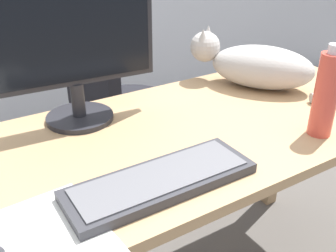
{
  "coord_description": "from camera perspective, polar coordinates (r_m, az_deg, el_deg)",
  "views": [
    {
      "loc": [
        -0.61,
        -0.82,
        1.26
      ],
      "look_at": [
        -0.13,
        -0.06,
        0.79
      ],
      "focal_mm": 41.98,
      "sensor_mm": 36.0,
      "label": 1
    }
  ],
  "objects": [
    {
      "name": "cat",
      "position": [
        1.44,
        12.62,
        8.68
      ],
      "size": [
        0.38,
        0.52,
        0.2
      ],
      "color": "#B2ADA8",
      "rests_on": "desk"
    },
    {
      "name": "monitor",
      "position": [
        1.13,
        -13.78,
        11.2
      ],
      "size": [
        0.48,
        0.2,
        0.42
      ],
      "color": "#232328",
      "rests_on": "desk"
    },
    {
      "name": "office_chair",
      "position": [
        1.88,
        -6.79,
        -0.23
      ],
      "size": [
        0.49,
        0.48,
        0.91
      ],
      "color": "black",
      "rests_on": "ground_plane"
    },
    {
      "name": "paper_sheet",
      "position": [
        0.79,
        -16.58,
        -15.74
      ],
      "size": [
        0.23,
        0.31,
        0.0
      ],
      "primitive_type": "cube",
      "rotation": [
        0.0,
        0.0,
        0.07
      ],
      "color": "white",
      "rests_on": "desk"
    },
    {
      "name": "desk",
      "position": [
        1.2,
        3.77,
        -4.64
      ],
      "size": [
        1.47,
        0.66,
        0.73
      ],
      "color": "tan",
      "rests_on": "ground_plane"
    },
    {
      "name": "keyboard",
      "position": [
        0.89,
        -1.03,
        -7.94
      ],
      "size": [
        0.44,
        0.15,
        0.03
      ],
      "color": "#333338",
      "rests_on": "desk"
    },
    {
      "name": "water_bottle",
      "position": [
        1.14,
        21.98,
        4.31
      ],
      "size": [
        0.06,
        0.06,
        0.26
      ],
      "color": "#D84C3D",
      "rests_on": "desk"
    }
  ]
}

